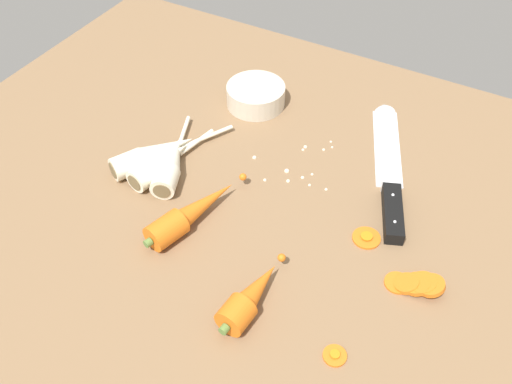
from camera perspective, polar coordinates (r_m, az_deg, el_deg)
The scene contains 12 objects.
ground_plane at distance 93.76cm, azimuth 0.59°, elevation -0.73°, with size 120.00×90.00×4.00cm, color brown.
chefs_knife at distance 99.00cm, azimuth 13.10°, elevation 3.01°, with size 16.25×33.40×4.18cm.
whole_carrot at distance 86.63cm, azimuth -6.59°, elevation -2.15°, with size 8.30×19.65×4.20cm.
whole_carrot_second at distance 76.83cm, azimuth -0.60°, elevation -10.45°, with size 5.04×14.83×4.20cm.
parsnip_front at distance 95.36cm, azimuth -9.45°, elevation 2.83°, with size 6.01×18.40×4.00cm.
parsnip_mid_left at distance 97.30cm, azimuth -10.17°, elevation 3.74°, with size 12.71×21.05×4.00cm.
parsnip_mid_right at distance 95.08cm, azimuth -8.48°, elevation 2.82°, with size 9.50×19.32×4.00cm.
carrot_slice_stack at distance 82.55cm, azimuth 15.63°, elevation -8.81°, with size 8.07×4.72×2.68cm.
carrot_slice_stray_near at distance 75.12cm, azimuth 7.88°, elevation -15.82°, with size 3.08×3.08×0.70cm.
carrot_slice_stray_mid at distance 86.87cm, azimuth 10.99°, elevation -4.45°, with size 4.27×4.27×0.70cm.
prep_bowl at distance 108.52cm, azimuth -0.02°, elevation 9.69°, with size 11.00×11.00×4.00cm.
mince_crumbs at distance 96.39cm, azimuth 3.74°, elevation 2.68°, with size 14.54×14.67×0.86cm.
Camera 1 is at (30.42, -57.11, 65.86)cm, focal length 40.05 mm.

